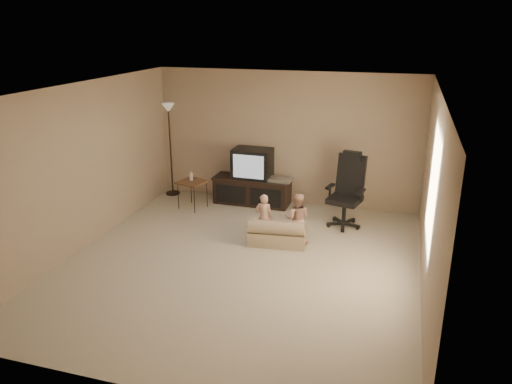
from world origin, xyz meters
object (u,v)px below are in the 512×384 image
toddler_right (297,218)px  toddler_left (264,217)px  child_sofa (277,234)px  office_chair (346,200)px  side_table (192,182)px  tv_stand (253,181)px  floor_lamp (169,129)px

toddler_right → toddler_left: bearing=-2.8°
toddler_right → child_sofa: bearing=21.2°
office_chair → side_table: (-2.85, 0.02, 0.05)m
toddler_right → tv_stand: bearing=-58.3°
toddler_left → tv_stand: bearing=-73.5°
floor_lamp → child_sofa: 3.37m
office_chair → child_sofa: size_ratio=1.35×
toddler_left → toddler_right: size_ratio=0.93×
floor_lamp → child_sofa: floor_lamp is taller
office_chair → toddler_left: 1.54m
tv_stand → toddler_right: bearing=-51.4°
office_chair → toddler_left: bearing=-126.5°
tv_stand → office_chair: 1.94m
side_table → toddler_right: bearing=-24.0°
office_chair → child_sofa: (-0.93, -1.11, -0.28)m
toddler_left → toddler_right: toddler_right is taller
floor_lamp → toddler_left: (2.39, -1.63, -0.95)m
tv_stand → floor_lamp: size_ratio=0.82×
side_table → child_sofa: side_table is taller
tv_stand → office_chair: (1.85, -0.58, 0.01)m
toddler_left → side_table: bearing=-37.7°
office_chair → toddler_left: size_ratio=1.65×
child_sofa → toddler_left: bearing=148.5°
side_table → child_sofa: bearing=-30.3°
tv_stand → toddler_left: bearing=-66.2°
child_sofa → toddler_right: toddler_right is taller
tv_stand → child_sofa: size_ratio=1.60×
floor_lamp → toddler_right: (2.92, -1.60, -0.93)m
tv_stand → toddler_left: tv_stand is taller
tv_stand → side_table: 1.15m
floor_lamp → toddler_right: floor_lamp is taller
side_table → toddler_left: size_ratio=0.92×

